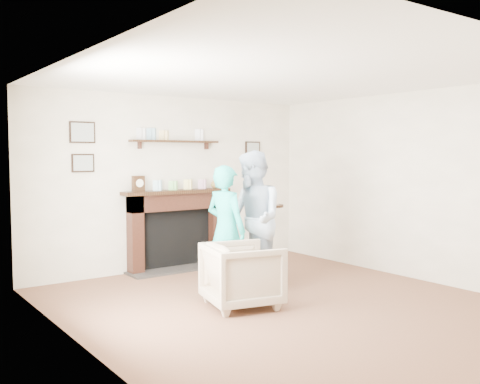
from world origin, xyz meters
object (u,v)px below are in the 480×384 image
object	(u,v)px
man	(252,289)
armchair	(242,306)
woman	(226,293)
pedestal_table	(269,228)

from	to	relation	value
man	armchair	bearing A→B (deg)	-28.68
man	woman	xyz separation A→B (m)	(-0.38, 0.03, 0.00)
armchair	woman	size ratio (longest dim) A/B	0.50
woman	man	bearing A→B (deg)	-107.59
man	pedestal_table	bearing A→B (deg)	129.68
woman	pedestal_table	size ratio (longest dim) A/B	1.32
woman	pedestal_table	bearing A→B (deg)	-93.25
man	woman	world-z (taller)	man
armchair	woman	bearing A→B (deg)	-3.10
man	woman	distance (m)	0.38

